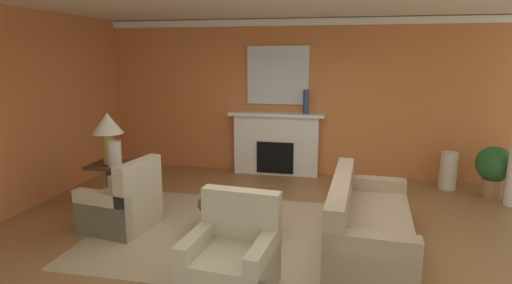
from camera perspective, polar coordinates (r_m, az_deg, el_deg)
The scene contains 19 objects.
ground_plane at distance 5.35m, azimuth 2.73°, elevation -13.07°, with size 9.81×9.81×0.00m, color olive.
wall_fireplace at distance 7.94m, azimuth 6.39°, elevation 6.05°, with size 8.15×0.12×2.92m, color #CC723D.
wall_window at distance 6.90m, azimuth -29.98°, elevation 3.66°, with size 0.12×6.62×2.92m, color #CC723D.
crown_moulding at distance 7.84m, azimuth 6.58°, elevation 16.07°, with size 8.15×0.08×0.12m, color white.
area_rug at distance 5.46m, azimuth -2.52°, elevation -12.48°, with size 3.68×2.67×0.01m, color tan.
fireplace at distance 7.93m, azimuth 2.79°, elevation -0.45°, with size 1.80×0.35×1.19m.
mantel_mirror at distance 7.88m, azimuth 3.03°, elevation 9.15°, with size 1.16×0.04×1.08m, color silver.
sofa at distance 5.10m, azimuth 14.89°, elevation -11.16°, with size 1.03×2.15×0.85m.
armchair_near_window at distance 5.79m, azimuth -17.88°, elevation -8.42°, with size 0.91×0.91×0.95m.
armchair_facing_fireplace at distance 4.15m, azimuth -3.35°, elevation -16.20°, with size 0.87×0.87×0.95m.
coffee_table at distance 5.33m, azimuth -2.55°, elevation -9.25°, with size 1.00×1.00×0.45m.
side_table at distance 6.52m, azimuth -19.22°, elevation -5.36°, with size 0.56×0.56×0.70m.
table_lamp at distance 6.33m, azimuth -19.72°, elevation 1.79°, with size 0.44×0.44×0.75m.
vase_on_side_table at distance 6.22m, azimuth -18.90°, elevation -1.54°, with size 0.20×0.20×0.37m, color beige.
vase_mantel_right at distance 7.68m, azimuth 6.87°, elevation 5.51°, with size 0.10×0.10×0.45m, color navy.
vase_tall_corner at distance 7.82m, azimuth 24.94°, elevation -3.60°, with size 0.28×0.28×0.64m, color beige.
book_red_cover at distance 5.31m, azimuth -0.96°, elevation -7.76°, with size 0.20×0.19×0.05m, color tan.
book_art_folio at distance 5.14m, azimuth -1.50°, elevation -7.95°, with size 0.25×0.15×0.04m, color tan.
potted_plant at distance 7.67m, azimuth 29.90°, elevation -3.04°, with size 0.56×0.56×0.83m.
Camera 1 is at (0.75, -4.80, 2.26)m, focal length 29.08 mm.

